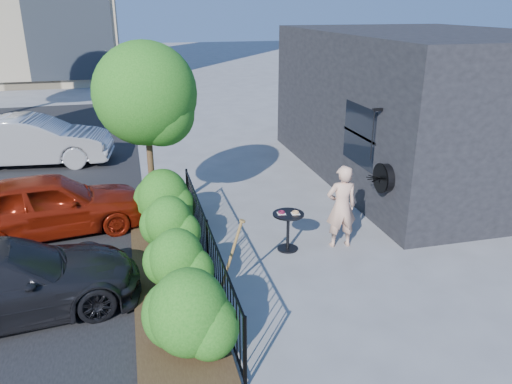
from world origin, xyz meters
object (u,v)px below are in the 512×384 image
object	(u,v)px
shovel	(229,263)
patio_tree	(149,100)
car_darkgrey	(1,282)
woman	(341,207)
car_silver	(34,141)
cafe_table	(288,225)
car_red	(49,204)

from	to	relation	value
shovel	patio_tree	bearing A→B (deg)	105.45
patio_tree	car_darkgrey	distance (m)	4.66
woman	car_silver	xyz separation A→B (m)	(-6.89, 7.50, -0.11)
cafe_table	shovel	world-z (taller)	shovel
car_red	car_silver	distance (m)	5.52
woman	car_silver	distance (m)	10.18
car_red	car_darkgrey	size ratio (longest dim) A/B	0.93
patio_tree	woman	bearing A→B (deg)	-32.33
cafe_table	car_darkgrey	xyz separation A→B (m)	(-5.04, -1.09, 0.07)
shovel	car_silver	distance (m)	9.81
patio_tree	car_red	distance (m)	3.08
cafe_table	car_darkgrey	world-z (taller)	car_darkgrey
patio_tree	car_darkgrey	bearing A→B (deg)	-128.72
woman	car_silver	bearing A→B (deg)	-43.85
woman	car_silver	size ratio (longest dim) A/B	0.38
car_darkgrey	shovel	bearing A→B (deg)	-103.58
shovel	car_silver	bearing A→B (deg)	116.18
car_red	car_silver	xyz separation A→B (m)	(-1.09, 5.42, 0.08)
woman	car_red	distance (m)	6.17
car_red	car_darkgrey	distance (m)	3.10
car_silver	cafe_table	bearing A→B (deg)	-135.59
shovel	car_red	distance (m)	4.69
patio_tree	woman	distance (m)	4.60
woman	shovel	distance (m)	2.88
car_silver	patio_tree	bearing A→B (deg)	-141.20
shovel	car_red	bearing A→B (deg)	133.71
woman	shovel	bearing A→B (deg)	30.59
woman	car_darkgrey	bearing A→B (deg)	12.77
patio_tree	car_silver	bearing A→B (deg)	122.48
patio_tree	shovel	bearing A→B (deg)	-74.55
cafe_table	car_silver	size ratio (longest dim) A/B	0.18
patio_tree	car_red	world-z (taller)	patio_tree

